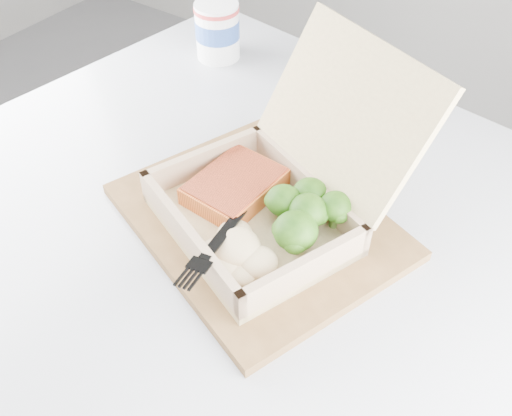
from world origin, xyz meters
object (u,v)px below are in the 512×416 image
Objects in this scene: takeout_container at (282,182)px; paper_cup at (217,29)px; serving_tray at (258,221)px; cafe_table at (224,325)px.

paper_cup is at bearing 159.97° from takeout_container.
serving_tray is 3.42× the size of paper_cup.
serving_tray is 0.99× the size of takeout_container.
serving_tray is 0.41m from paper_cup.
cafe_table is 3.03× the size of takeout_container.
serving_tray is 0.06m from takeout_container.
takeout_container is (0.02, 0.02, 0.05)m from serving_tray.
paper_cup reaches higher than serving_tray.
takeout_container reaches higher than paper_cup.
paper_cup is (-0.30, 0.27, -0.01)m from takeout_container.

